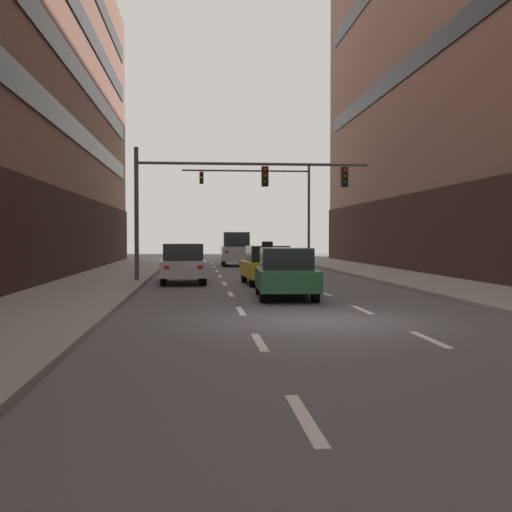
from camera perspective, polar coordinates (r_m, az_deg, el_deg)
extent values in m
plane|color=#515156|center=(15.09, 5.31, -5.65)|extent=(120.00, 120.00, 0.00)
cube|color=gray|center=(15.36, -20.39, -5.36)|extent=(3.83, 80.00, 0.14)
cube|color=silver|center=(7.08, 4.33, -14.06)|extent=(0.16, 2.00, 0.01)
cube|color=silver|center=(11.93, 0.30, -7.59)|extent=(0.16, 2.00, 0.01)
cube|color=silver|center=(16.86, -1.35, -4.86)|extent=(0.16, 2.00, 0.01)
cube|color=silver|center=(21.83, -2.24, -3.37)|extent=(0.16, 2.00, 0.01)
cube|color=silver|center=(26.81, -2.80, -2.43)|extent=(0.16, 2.00, 0.01)
cube|color=silver|center=(31.80, -3.19, -1.79)|extent=(0.16, 2.00, 0.01)
cube|color=silver|center=(36.78, -3.47, -1.32)|extent=(0.16, 2.00, 0.01)
cube|color=silver|center=(41.78, -3.68, -0.96)|extent=(0.16, 2.00, 0.01)
cube|color=silver|center=(46.77, -3.85, -0.68)|extent=(0.16, 2.00, 0.01)
cube|color=silver|center=(12.65, 15.09, -7.11)|extent=(0.16, 2.00, 0.01)
cube|color=silver|center=(17.38, 9.34, -4.69)|extent=(0.16, 2.00, 0.01)
cube|color=silver|center=(22.23, 6.09, -3.29)|extent=(0.16, 2.00, 0.01)
cube|color=silver|center=(27.14, 4.01, -2.39)|extent=(0.16, 2.00, 0.01)
cube|color=silver|center=(32.07, 2.57, -1.76)|extent=(0.16, 2.00, 0.01)
cube|color=silver|center=(37.02, 1.52, -1.30)|extent=(0.16, 2.00, 0.01)
cube|color=silver|center=(41.99, 0.72, -0.95)|extent=(0.16, 2.00, 0.01)
cube|color=silver|center=(46.96, 0.08, -0.67)|extent=(0.16, 2.00, 0.01)
cylinder|color=black|center=(45.05, -2.93, -0.33)|extent=(0.25, 0.70, 0.70)
cylinder|color=black|center=(45.12, -0.78, -0.33)|extent=(0.25, 0.70, 0.70)
cylinder|color=black|center=(42.19, -2.84, -0.47)|extent=(0.25, 0.70, 0.70)
cylinder|color=black|center=(42.27, -0.55, -0.46)|extent=(0.25, 0.70, 0.70)
cube|color=#B7BABF|center=(43.63, -1.78, 0.23)|extent=(2.03, 4.69, 0.95)
cube|color=black|center=(43.62, -1.78, 1.48)|extent=(1.74, 2.78, 0.95)
cube|color=white|center=(45.89, -2.75, 0.51)|extent=(0.21, 0.09, 0.15)
cube|color=red|center=(41.32, -2.58, 0.38)|extent=(0.21, 0.09, 0.15)
cube|color=white|center=(45.95, -1.05, 0.51)|extent=(0.21, 0.09, 0.15)
cube|color=red|center=(41.38, -0.70, 0.38)|extent=(0.21, 0.09, 0.15)
cylinder|color=black|center=(21.61, 0.27, -2.59)|extent=(0.24, 0.65, 0.64)
cylinder|color=black|center=(21.73, 4.34, -2.57)|extent=(0.24, 0.65, 0.64)
cylinder|color=black|center=(19.01, 0.64, -3.17)|extent=(0.24, 0.65, 0.64)
cylinder|color=black|center=(19.16, 5.26, -3.14)|extent=(0.24, 0.65, 0.64)
cube|color=#1E512D|center=(20.34, 2.62, -1.98)|extent=(1.98, 4.32, 0.62)
cube|color=black|center=(20.12, 2.67, -0.21)|extent=(1.63, 1.90, 0.66)
cube|color=white|center=(22.36, 0.55, -1.37)|extent=(0.20, 0.09, 0.14)
cube|color=red|center=(18.21, 1.25, -2.07)|extent=(0.20, 0.09, 0.14)
cube|color=white|center=(22.46, 3.72, -1.36)|extent=(0.20, 0.09, 0.14)
cube|color=red|center=(18.34, 5.13, -2.05)|extent=(0.20, 0.09, 0.14)
cylinder|color=black|center=(28.48, -8.11, -1.55)|extent=(0.24, 0.67, 0.66)
cylinder|color=black|center=(28.50, -4.88, -1.54)|extent=(0.24, 0.67, 0.66)
cylinder|color=black|center=(25.78, -8.21, -1.89)|extent=(0.24, 0.67, 0.66)
cylinder|color=black|center=(25.80, -4.65, -1.87)|extent=(0.24, 0.67, 0.66)
cube|color=#B7BABF|center=(27.11, -6.47, -1.03)|extent=(1.98, 4.47, 0.64)
cube|color=black|center=(26.89, -6.47, 0.36)|extent=(1.66, 1.95, 0.68)
cube|color=white|center=(29.27, -7.78, -0.61)|extent=(0.20, 0.09, 0.14)
cube|color=red|center=(24.95, -7.90, -1.01)|extent=(0.20, 0.09, 0.14)
cube|color=white|center=(29.28, -5.25, -0.60)|extent=(0.20, 0.09, 0.14)
cube|color=red|center=(24.96, -4.93, -1.00)|extent=(0.20, 0.09, 0.14)
cylinder|color=black|center=(27.43, -1.05, -1.69)|extent=(0.24, 0.64, 0.63)
cylinder|color=black|center=(27.66, 2.10, -1.66)|extent=(0.24, 0.64, 0.63)
cylinder|color=black|center=(24.88, -0.34, -2.03)|extent=(0.24, 0.64, 0.63)
cylinder|color=black|center=(25.13, 3.12, -2.00)|extent=(0.24, 0.64, 0.63)
cube|color=yellow|center=(26.25, 0.94, -1.17)|extent=(1.95, 4.28, 0.61)
cube|color=black|center=(26.03, 1.01, 0.19)|extent=(1.61, 1.88, 0.65)
cube|color=white|center=(28.20, -0.94, -0.76)|extent=(0.19, 0.09, 0.13)
cube|color=red|center=(24.11, 0.25, -1.17)|extent=(0.19, 0.09, 0.13)
cube|color=white|center=(28.37, 1.53, -0.74)|extent=(0.19, 0.09, 0.13)
cube|color=red|center=(24.32, 3.12, -1.15)|extent=(0.19, 0.09, 0.13)
cube|color=black|center=(26.03, 1.01, 1.10)|extent=(0.43, 0.21, 0.17)
cylinder|color=#4C4C51|center=(27.22, -10.50, 3.68)|extent=(0.18, 0.18, 5.50)
cylinder|color=#4C4C51|center=(27.37, -0.22, 8.12)|extent=(9.72, 0.12, 0.12)
cube|color=black|center=(27.36, 0.80, 7.03)|extent=(0.28, 0.24, 0.84)
sphere|color=red|center=(27.25, 0.83, 7.60)|extent=(0.17, 0.17, 0.17)
sphere|color=#523505|center=(27.22, 0.83, 7.06)|extent=(0.17, 0.17, 0.17)
sphere|color=#073E10|center=(27.20, 0.83, 6.51)|extent=(0.17, 0.17, 0.17)
cube|color=black|center=(27.92, 7.81, 6.91)|extent=(0.28, 0.24, 0.84)
sphere|color=red|center=(27.81, 7.88, 7.47)|extent=(0.17, 0.17, 0.17)
sphere|color=#523505|center=(27.79, 7.88, 6.93)|extent=(0.17, 0.17, 0.17)
sphere|color=#073E10|center=(27.76, 7.87, 6.40)|extent=(0.17, 0.17, 0.17)
cylinder|color=#4C4C51|center=(46.34, 4.68, 3.70)|extent=(0.18, 0.18, 6.86)
cylinder|color=#4C4C51|center=(45.99, -0.88, 7.52)|extent=(8.99, 0.12, 0.12)
cube|color=black|center=(45.81, -4.83, 6.89)|extent=(0.28, 0.24, 0.84)
sphere|color=#4B0704|center=(45.70, -4.83, 7.23)|extent=(0.17, 0.17, 0.17)
sphere|color=orange|center=(45.67, -4.83, 6.90)|extent=(0.17, 0.17, 0.17)
sphere|color=#073E10|center=(45.65, -4.83, 6.58)|extent=(0.17, 0.17, 0.17)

